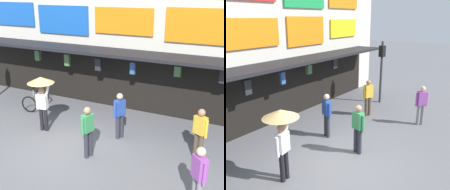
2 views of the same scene
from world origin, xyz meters
TOP-DOWN VIEW (x-y plane):
  - ground_plane at (0.00, 0.00)m, footprint 80.00×80.00m
  - shopfront at (-0.00, 4.57)m, footprint 18.00×2.60m
  - traffic_light_far at (5.90, 1.57)m, footprint 0.31×0.34m
  - pedestrian_with_umbrella at (-1.69, 0.64)m, footprint 0.96×0.96m
  - pedestrian_in_red at (3.84, 1.14)m, footprint 0.48×0.36m
  - pedestrian_in_blue at (4.24, -1.14)m, footprint 0.41×0.41m
  - pedestrian_in_purple at (0.73, -0.23)m, footprint 0.30×0.52m
  - pedestrian_in_yellow at (1.08, 1.34)m, footprint 0.35×0.49m

SIDE VIEW (x-z plane):
  - ground_plane at x=0.00m, z-range 0.00..0.00m
  - pedestrian_in_red at x=3.84m, z-range 0.11..1.79m
  - pedestrian_in_blue at x=4.24m, z-range 0.11..1.79m
  - pedestrian_in_purple at x=0.73m, z-range 0.11..1.79m
  - pedestrian_in_yellow at x=1.08m, z-range 0.11..1.79m
  - pedestrian_with_umbrella at x=-1.69m, z-range 0.60..2.68m
  - traffic_light_far at x=5.90m, z-range 0.54..3.74m
  - shopfront at x=0.00m, z-range -0.04..7.96m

